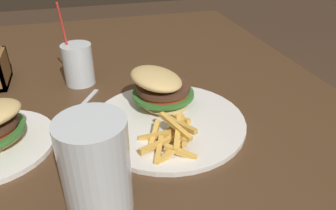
{
  "coord_description": "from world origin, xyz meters",
  "views": [
    {
      "loc": [
        -0.64,
        0.01,
        1.11
      ],
      "look_at": [
        -0.1,
        -0.14,
        0.78
      ],
      "focal_mm": 35.0,
      "sensor_mm": 36.0,
      "label": 1
    }
  ],
  "objects_px": {
    "beer_glass": "(96,169)",
    "juice_glass": "(79,66)",
    "spoon": "(73,113)",
    "meal_plate_near": "(164,105)"
  },
  "relations": [
    {
      "from": "beer_glass",
      "to": "juice_glass",
      "type": "height_order",
      "value": "juice_glass"
    },
    {
      "from": "beer_glass",
      "to": "juice_glass",
      "type": "distance_m",
      "value": 0.42
    },
    {
      "from": "juice_glass",
      "to": "spoon",
      "type": "height_order",
      "value": "juice_glass"
    },
    {
      "from": "meal_plate_near",
      "to": "spoon",
      "type": "distance_m",
      "value": 0.2
    },
    {
      "from": "spoon",
      "to": "juice_glass",
      "type": "bearing_deg",
      "value": -158.94
    },
    {
      "from": "beer_glass",
      "to": "spoon",
      "type": "height_order",
      "value": "beer_glass"
    },
    {
      "from": "meal_plate_near",
      "to": "beer_glass",
      "type": "xyz_separation_m",
      "value": [
        -0.21,
        0.15,
        0.04
      ]
    },
    {
      "from": "spoon",
      "to": "meal_plate_near",
      "type": "bearing_deg",
      "value": 102.91
    },
    {
      "from": "juice_glass",
      "to": "spoon",
      "type": "distance_m",
      "value": 0.16
    },
    {
      "from": "beer_glass",
      "to": "meal_plate_near",
      "type": "bearing_deg",
      "value": -35.67
    }
  ]
}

